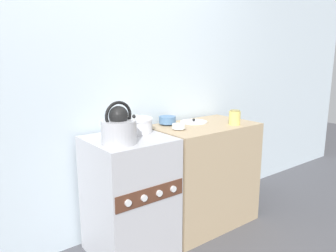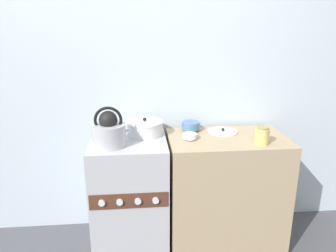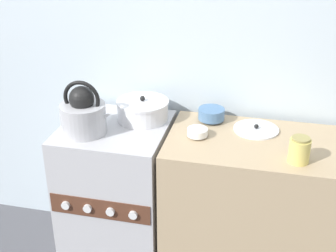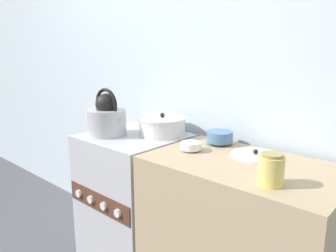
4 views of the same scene
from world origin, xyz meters
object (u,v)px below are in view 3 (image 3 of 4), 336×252
Objects in this scene: cooking_pot at (143,110)px; enamel_bowl at (211,114)px; kettle at (83,114)px; loose_pot_lid at (256,129)px; stove at (118,196)px; storage_jar at (299,150)px; small_ceramic_bowl at (197,132)px.

cooking_pot is 0.37m from enamel_bowl.
loose_pot_lid is at bearing 14.57° from kettle.
stove is at bearing -135.99° from cooking_pot.
storage_jar is 0.35m from loose_pot_lid.
enamel_bowl is at bearing 9.69° from cooking_pot.
storage_jar is at bearing -36.88° from enamel_bowl.
small_ceramic_bowl is at bearing 164.18° from storage_jar.
storage_jar is (1.06, -0.06, -0.04)m from kettle.
kettle is at bearing 176.94° from storage_jar.
small_ceramic_bowl is (0.32, -0.14, -0.03)m from cooking_pot.
stove is 1.07m from storage_jar.
kettle is 2.01× the size of enamel_bowl.
loose_pot_lid is (0.61, 0.00, -0.05)m from cooking_pot.
storage_jar is at bearing -18.67° from cooking_pot.
small_ceramic_bowl is at bearing -153.79° from loose_pot_lid.
small_ceramic_bowl is at bearing 8.20° from kettle.
enamel_bowl is at bearing 20.51° from stove.
kettle is 2.29× the size of storage_jar.
stove is 6.27× the size of enamel_bowl.
loose_pot_lid is (0.28, 0.14, -0.02)m from small_ceramic_bowl.
loose_pot_lid is (-0.21, 0.28, -0.05)m from storage_jar.
stove is 0.87m from loose_pot_lid.
kettle reaches higher than storage_jar.
kettle is at bearing -141.55° from stove.
cooking_pot is at bearing 41.38° from kettle.
cooking_pot is (0.12, 0.12, 0.49)m from stove.
enamel_bowl is 0.56m from storage_jar.
small_ceramic_bowl is 0.32m from loose_pot_lid.
stove is 3.13× the size of kettle.
cooking_pot is at bearing 44.01° from stove.
loose_pot_lid is (0.85, 0.22, -0.10)m from kettle.
cooking_pot is 2.00× the size of enamel_bowl.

